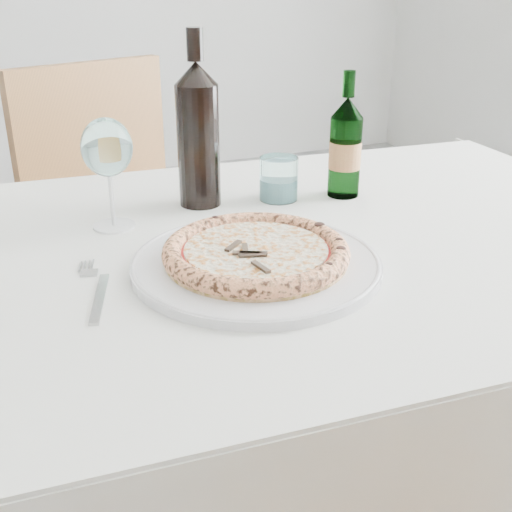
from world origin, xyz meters
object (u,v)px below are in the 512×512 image
Objects in this scene: pizza at (256,252)px; beer_bottle at (345,147)px; chair_far at (120,210)px; plate at (256,263)px; dining_table at (233,289)px; tumbler at (279,182)px; wine_bottle at (198,133)px; wine_glass at (107,150)px.

beer_bottle reaches higher than pizza.
beer_bottle is at bearing -65.74° from chair_far.
beer_bottle is (0.29, 0.25, 0.09)m from plate.
beer_bottle is (0.29, 0.15, 0.18)m from dining_table.
dining_table is 0.26m from tumbler.
chair_far is at bearing 93.70° from wine_bottle.
tumbler is (0.16, 0.27, 0.01)m from pizza.
chair_far is at bearing 114.26° from beer_bottle.
pizza reaches higher than plate.
dining_table is 8.59× the size of wine_glass.
plate is at bearing -88.30° from chair_far.
wine_bottle reaches higher than dining_table.
dining_table is at bearing -152.88° from beer_bottle.
tumbler is (0.16, 0.17, 0.12)m from dining_table.
plate is at bearing -120.45° from tumbler.
wine_bottle is (-0.15, 0.03, 0.10)m from tumbler.
chair_far is at bearing 91.90° from dining_table.
chair_far is at bearing 91.70° from pizza.
dining_table is 0.86m from chair_far.
plate is at bearing -139.29° from beer_bottle.
chair_far is 0.83m from beer_bottle.
wine_bottle is at bearing -86.30° from chair_far.
chair_far reaches higher than tumbler.
pizza is 0.32m from wine_bottle.
pizza is 1.46× the size of wine_glass.
wine_glass reaches higher than dining_table.
beer_bottle reaches higher than tumbler.
wine_bottle reaches higher than beer_bottle.
chair_far is at bearing 91.70° from plate.
tumbler is (0.16, 0.27, 0.03)m from plate.
wine_glass is 0.60× the size of wine_bottle.
wine_bottle is at bearing 18.02° from wine_glass.
dining_table is 0.37m from beer_bottle.
wine_glass is (-0.16, 0.25, 0.13)m from plate.
plate is 0.32m from wine_glass.
tumbler is 0.18m from wine_bottle.
wine_glass is 0.45m from beer_bottle.
pizza is at bearing -139.29° from beer_bottle.
plate is 1.56× the size of beer_bottle.
dining_table is 0.30m from wine_bottle.
wine_bottle is at bearing 167.55° from tumbler.
plate is at bearing 60.00° from pizza.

